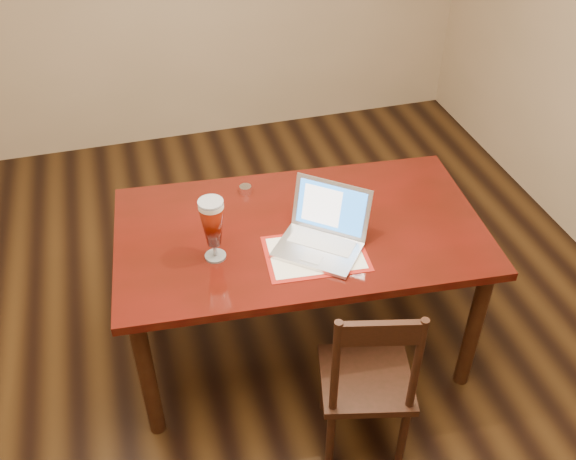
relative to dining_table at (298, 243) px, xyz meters
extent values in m
plane|color=black|center=(-0.26, -0.10, -0.72)|extent=(5.00, 5.00, 0.00)
cube|color=#480D09|center=(0.01, 0.01, 0.06)|extent=(1.79, 1.11, 0.04)
cylinder|color=black|center=(-0.79, -0.32, -0.34)|extent=(0.08, 0.08, 0.76)
cylinder|color=black|center=(0.75, -0.45, -0.34)|extent=(0.08, 0.08, 0.76)
cylinder|color=black|center=(-0.72, 0.47, -0.34)|extent=(0.08, 0.08, 0.76)
cylinder|color=black|center=(0.81, 0.34, -0.34)|extent=(0.08, 0.08, 0.76)
cube|color=maroon|center=(0.02, -0.19, 0.09)|extent=(0.48, 0.36, 0.00)
cube|color=white|center=(0.02, -0.19, 0.09)|extent=(0.43, 0.31, 0.00)
cube|color=silver|center=(0.03, -0.18, 0.10)|extent=(0.44, 0.42, 0.02)
cube|color=silver|center=(0.07, -0.14, 0.11)|extent=(0.30, 0.27, 0.00)
cube|color=silver|center=(-0.01, -0.23, 0.11)|extent=(0.11, 0.11, 0.00)
cube|color=silver|center=(0.13, -0.06, 0.23)|extent=(0.32, 0.29, 0.24)
cube|color=blue|center=(0.13, -0.06, 0.23)|extent=(0.28, 0.25, 0.20)
cube|color=white|center=(0.10, -0.04, 0.23)|extent=(0.17, 0.15, 0.17)
cylinder|color=silver|center=(-0.41, -0.09, 0.09)|extent=(0.09, 0.09, 0.01)
cylinder|color=silver|center=(-0.41, -0.09, 0.13)|extent=(0.02, 0.02, 0.07)
cylinder|color=silver|center=(-0.41, -0.09, 0.37)|extent=(0.11, 0.11, 0.02)
cylinder|color=silver|center=(-0.41, -0.09, 0.39)|extent=(0.11, 0.11, 0.01)
cylinder|color=white|center=(-0.17, 0.35, 0.11)|extent=(0.06, 0.06, 0.04)
cylinder|color=white|center=(0.13, 0.33, 0.11)|extent=(0.06, 0.06, 0.04)
cube|color=black|center=(0.13, -0.61, -0.31)|extent=(0.48, 0.46, 0.04)
cylinder|color=black|center=(-0.06, -0.72, -0.52)|extent=(0.04, 0.04, 0.39)
cylinder|color=black|center=(0.25, -0.80, -0.52)|extent=(0.04, 0.04, 0.39)
cylinder|color=black|center=(0.01, -0.43, -0.52)|extent=(0.04, 0.04, 0.39)
cylinder|color=black|center=(0.32, -0.50, -0.52)|extent=(0.04, 0.04, 0.39)
cylinder|color=black|center=(-0.06, -0.72, -0.04)|extent=(0.03, 0.03, 0.51)
cylinder|color=black|center=(0.25, -0.80, -0.04)|extent=(0.03, 0.03, 0.51)
cube|color=black|center=(0.09, -0.76, 0.15)|extent=(0.32, 0.10, 0.11)
camera|label=1|loc=(-0.68, -2.23, 1.96)|focal=40.00mm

